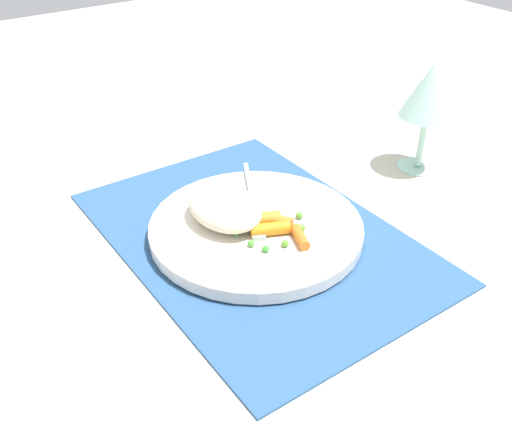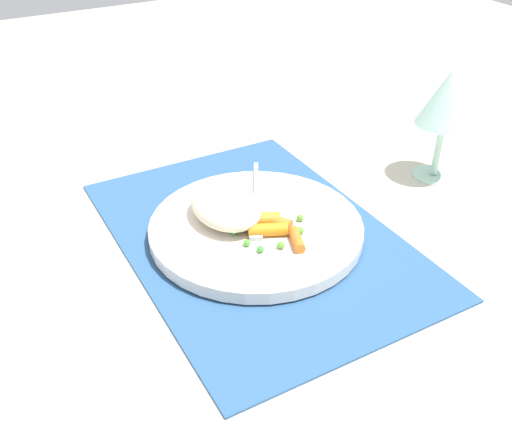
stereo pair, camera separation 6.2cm
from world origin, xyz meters
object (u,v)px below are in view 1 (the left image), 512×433
object	(u,v)px
rice_mound	(225,207)
carrot_portion	(272,225)
fork	(253,207)
plate	(256,228)
wine_glass	(430,93)

from	to	relation	value
rice_mound	carrot_portion	xyz separation A→B (m)	(0.05, 0.03, -0.01)
rice_mound	fork	xyz separation A→B (m)	(-0.00, 0.04, -0.02)
rice_mound	plate	bearing A→B (deg)	44.86
rice_mound	wine_glass	world-z (taller)	wine_glass
fork	wine_glass	xyz separation A→B (m)	(0.02, 0.29, 0.09)
plate	carrot_portion	bearing A→B (deg)	17.80
rice_mound	fork	size ratio (longest dim) A/B	0.65
rice_mound	carrot_portion	world-z (taller)	rice_mound
rice_mound	wine_glass	xyz separation A→B (m)	(0.02, 0.33, 0.08)
plate	fork	bearing A→B (deg)	150.90
rice_mound	wine_glass	size ratio (longest dim) A/B	0.68
plate	wine_glass	world-z (taller)	wine_glass
plate	rice_mound	size ratio (longest dim) A/B	2.42
carrot_portion	fork	world-z (taller)	carrot_portion
carrot_portion	fork	distance (m)	0.05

